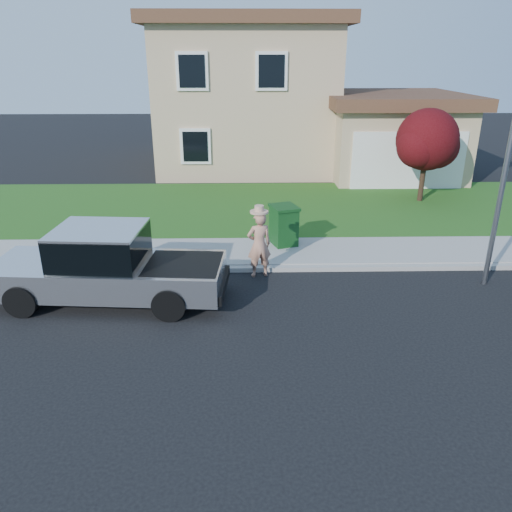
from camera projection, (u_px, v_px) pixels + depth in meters
The scene contains 10 objects.
ground at pixel (251, 328), 10.30m from camera, with size 80.00×80.00×0.00m, color black.
curb at pixel (288, 268), 12.98m from camera, with size 40.00×0.20×0.12m, color gray.
sidewalk at pixel (285, 252), 13.99m from camera, with size 40.00×2.00×0.15m, color gray.
lawn at pixel (275, 208), 18.17m from camera, with size 40.00×7.00×0.10m, color #164D17.
house at pixel (273, 100), 24.31m from camera, with size 14.00×11.30×6.85m.
pickup_truck at pixel (107, 268), 11.15m from camera, with size 5.39×2.23×1.73m.
woman at pixel (259, 243), 12.38m from camera, with size 0.69×0.54×1.85m.
ornamental_tree at pixel (428, 143), 18.07m from camera, with size 2.47×2.22×3.38m.
trash_bin at pixel (284, 225), 14.21m from camera, with size 0.91×0.97×1.13m.
street_lamp at pixel (507, 165), 11.10m from camera, with size 0.38×0.67×5.18m.
Camera 1 is at (-0.08, -8.98, 5.24)m, focal length 35.00 mm.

